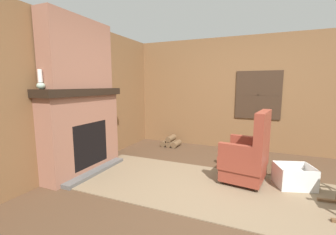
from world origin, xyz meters
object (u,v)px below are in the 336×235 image
object	(u,v)px
firewood_stack	(171,142)
decorative_plate_on_mantel	(76,81)
oil_lamp_vase	(41,82)
armchair	(248,157)
laundry_basket	(294,176)
storage_case	(96,85)

from	to	relation	value
firewood_stack	decorative_plate_on_mantel	distance (m)	2.56
oil_lamp_vase	decorative_plate_on_mantel	bearing A→B (deg)	91.85
armchair	oil_lamp_vase	xyz separation A→B (m)	(-2.53, -1.25, 1.06)
firewood_stack	laundry_basket	distance (m)	2.71
firewood_stack	oil_lamp_vase	world-z (taller)	oil_lamp_vase
oil_lamp_vase	decorative_plate_on_mantel	xyz separation A→B (m)	(-0.02, 0.62, 0.02)
laundry_basket	oil_lamp_vase	size ratio (longest dim) A/B	2.20
firewood_stack	oil_lamp_vase	bearing A→B (deg)	-106.26
armchair	laundry_basket	distance (m)	0.66
oil_lamp_vase	firewood_stack	bearing A→B (deg)	73.74
storage_case	oil_lamp_vase	bearing A→B (deg)	-90.01
armchair	storage_case	size ratio (longest dim) A/B	4.34
laundry_basket	oil_lamp_vase	xyz separation A→B (m)	(-3.14, -1.33, 1.29)
armchair	decorative_plate_on_mantel	size ratio (longest dim) A/B	4.70
firewood_stack	decorative_plate_on_mantel	world-z (taller)	decorative_plate_on_mantel
firewood_stack	decorative_plate_on_mantel	size ratio (longest dim) A/B	1.84
storage_case	decorative_plate_on_mantel	world-z (taller)	decorative_plate_on_mantel
armchair	firewood_stack	xyz separation A→B (m)	(-1.76, 1.38, -0.29)
laundry_basket	decorative_plate_on_mantel	size ratio (longest dim) A/B	2.52
firewood_stack	laundry_basket	world-z (taller)	laundry_basket
storage_case	decorative_plate_on_mantel	bearing A→B (deg)	-92.63
armchair	oil_lamp_vase	bearing A→B (deg)	34.78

